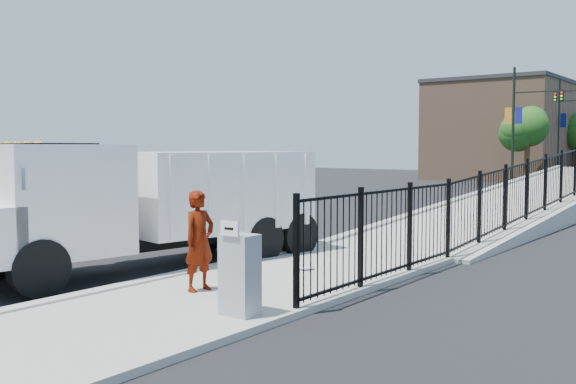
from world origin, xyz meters
The scene contains 15 objects.
ground centered at (0.00, 0.00, 0.00)m, with size 120.00×120.00×0.00m, color black.
sidewalk centered at (1.93, -2.00, 0.06)m, with size 3.55×12.00×0.12m, color #9E998E.
curb centered at (0.00, -2.00, 0.08)m, with size 0.30×12.00×0.16m, color #ADAAA3.
ramp centered at (2.12, 16.00, 0.00)m, with size 3.95×24.00×1.70m, color #9E998E.
iron_fence centered at (3.55, 12.00, 0.90)m, with size 0.10×28.00×1.80m, color black.
truck centered at (-1.45, -0.85, 1.58)m, with size 3.91×8.49×2.80m.
worker centered at (1.40, -2.02, 1.02)m, with size 0.66×0.43×1.81m, color #561103.
utility_cabinet centered at (3.10, -2.85, 0.75)m, with size 0.55×0.40×1.25m, color gray.
arrow_sign centered at (3.10, -3.07, 1.48)m, with size 0.35×0.04×0.22m, color white.
debris centered at (1.77, 0.75, 0.17)m, with size 0.36×0.36×0.09m, color silver.
light_pole_0 centered at (-4.04, 33.16, 4.36)m, with size 3.77×0.22×8.00m.
light_pole_2 centered at (-3.70, 43.12, 4.36)m, with size 3.77×0.22×8.00m.
tree_0 centered at (-4.24, 36.04, 3.96)m, with size 2.88×2.88×5.44m.
tree_2 centered at (-3.88, 47.68, 3.95)m, with size 2.73×2.73×5.36m.
building centered at (-9.00, 44.00, 4.00)m, with size 10.00×10.00×8.00m, color #8C664C.
Camera 1 is at (9.54, -10.15, 2.70)m, focal length 40.00 mm.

